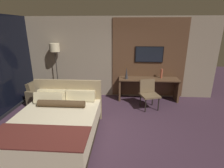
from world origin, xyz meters
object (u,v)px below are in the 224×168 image
at_px(armchair_by_window, 44,97).
at_px(vase_tall, 127,73).
at_px(bed, 56,125).
at_px(vase_short, 162,73).
at_px(desk, 148,85).
at_px(tv, 149,54).
at_px(floor_lamp, 55,52).
at_px(desk_chair, 149,92).

xyz_separation_m(armchair_by_window, vase_tall, (2.71, 0.54, 0.71)).
relative_size(armchair_by_window, vase_tall, 2.49).
height_order(bed, vase_short, bed).
xyz_separation_m(desk, vase_short, (0.44, 0.06, 0.40)).
bearing_deg(bed, desk, 46.56).
bearing_deg(tv, bed, -130.95).
xyz_separation_m(tv, armchair_by_window, (-3.47, -0.89, -1.29)).
bearing_deg(armchair_by_window, vase_short, -69.78).
height_order(tv, floor_lamp, floor_lamp).
distance_m(armchair_by_window, floor_lamp, 1.56).
xyz_separation_m(bed, vase_short, (2.80, 2.56, 0.58)).
relative_size(tv, vase_short, 3.02).
relative_size(tv, vase_tall, 2.48).
height_order(desk_chair, vase_short, vase_short).
height_order(bed, desk_chair, bed).
xyz_separation_m(bed, vase_tall, (1.60, 2.38, 0.62)).
bearing_deg(vase_short, floor_lamp, -179.78).
xyz_separation_m(armchair_by_window, floor_lamp, (0.24, 0.71, 1.37)).
bearing_deg(desk, bed, -133.44).
xyz_separation_m(tv, floor_lamp, (-3.23, -0.18, 0.07)).
bearing_deg(floor_lamp, vase_short, 0.22).
distance_m(vase_tall, vase_short, 1.22).
bearing_deg(tv, vase_tall, -155.51).
xyz_separation_m(bed, desk, (2.36, 2.50, 0.19)).
bearing_deg(floor_lamp, desk, -0.84).
height_order(desk, floor_lamp, floor_lamp).
xyz_separation_m(desk, desk_chair, (-0.07, -0.68, -0.00)).
xyz_separation_m(bed, desk_chair, (2.29, 1.82, 0.18)).
relative_size(bed, vase_tall, 5.67).
distance_m(bed, armchair_by_window, 2.14).
height_order(tv, vase_short, tv).
distance_m(bed, vase_tall, 2.93).
distance_m(desk_chair, armchair_by_window, 3.41).
height_order(armchair_by_window, floor_lamp, floor_lamp).
bearing_deg(desk_chair, tv, 68.18).
relative_size(desk_chair, floor_lamp, 0.46).
relative_size(desk_chair, vase_tall, 2.31).
bearing_deg(bed, desk_chair, 38.43).
relative_size(bed, desk_chair, 2.46).
distance_m(tv, armchair_by_window, 3.81).
relative_size(armchair_by_window, floor_lamp, 0.50).
bearing_deg(vase_short, tv, 159.32).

